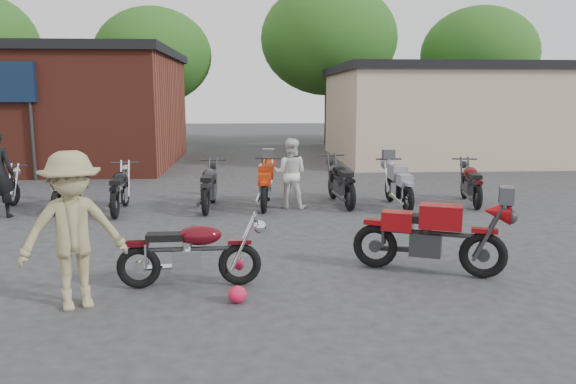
{
  "coord_description": "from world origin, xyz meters",
  "views": [
    {
      "loc": [
        0.04,
        -7.73,
        2.61
      ],
      "look_at": [
        0.65,
        2.13,
        0.9
      ],
      "focal_mm": 35.0,
      "sensor_mm": 36.0,
      "label": 1
    }
  ],
  "objects": [
    {
      "name": "row_bike_7",
      "position": [
        5.29,
        5.37,
        0.56
      ],
      "size": [
        0.95,
        2.02,
        1.13
      ],
      "primitive_type": null,
      "rotation": [
        0.0,
        0.0,
        1.41
      ],
      "color": "#4B0909",
      "rests_on": "ground"
    },
    {
      "name": "row_bike_3",
      "position": [
        -0.99,
        5.17,
        0.59
      ],
      "size": [
        0.74,
        2.05,
        1.17
      ],
      "primitive_type": null,
      "rotation": [
        0.0,
        0.0,
        1.54
      ],
      "color": "black",
      "rests_on": "ground"
    },
    {
      "name": "vintage_motorcycle",
      "position": [
        -0.81,
        -0.25,
        0.55
      ],
      "size": [
        1.92,
        0.7,
        1.1
      ],
      "primitive_type": null,
      "rotation": [
        0.0,
        0.0,
        0.04
      ],
      "color": "#530A12",
      "rests_on": "ground"
    },
    {
      "name": "person_tan",
      "position": [
        -2.17,
        -0.92,
        0.98
      ],
      "size": [
        1.45,
        1.18,
        1.96
      ],
      "primitive_type": "imported",
      "rotation": [
        0.0,
        0.0,
        0.42
      ],
      "color": "#988B5E",
      "rests_on": "ground"
    },
    {
      "name": "row_bike_1",
      "position": [
        -4.26,
        5.29,
        0.53
      ],
      "size": [
        0.62,
        1.85,
        1.07
      ],
      "primitive_type": null,
      "rotation": [
        0.0,
        0.0,
        1.58
      ],
      "color": "#8E949B",
      "rests_on": "ground"
    },
    {
      "name": "tree_3",
      "position": [
        12.0,
        22.0,
        3.8
      ],
      "size": [
        6.08,
        6.08,
        7.6
      ],
      "primitive_type": null,
      "color": "#224A13",
      "rests_on": "ground"
    },
    {
      "name": "tree_2",
      "position": [
        4.0,
        22.0,
        4.4
      ],
      "size": [
        7.04,
        7.04,
        8.8
      ],
      "primitive_type": null,
      "color": "#224A13",
      "rests_on": "ground"
    },
    {
      "name": "row_bike_6",
      "position": [
        3.43,
        5.06,
        0.59
      ],
      "size": [
        0.73,
        2.04,
        1.17
      ],
      "primitive_type": null,
      "rotation": [
        0.0,
        0.0,
        1.6
      ],
      "color": "#9595A3",
      "rests_on": "ground"
    },
    {
      "name": "row_bike_4",
      "position": [
        0.33,
        5.35,
        0.59
      ],
      "size": [
        0.84,
        2.09,
        1.18
      ],
      "primitive_type": null,
      "rotation": [
        0.0,
        0.0,
        1.49
      ],
      "color": "red",
      "rests_on": "ground"
    },
    {
      "name": "stucco_building",
      "position": [
        8.5,
        15.0,
        1.75
      ],
      "size": [
        10.0,
        8.0,
        3.5
      ],
      "primitive_type": "cube",
      "color": "tan",
      "rests_on": "ground"
    },
    {
      "name": "row_bike_2",
      "position": [
        -2.97,
        4.92,
        0.57
      ],
      "size": [
        0.79,
        2.02,
        1.15
      ],
      "primitive_type": null,
      "rotation": [
        0.0,
        0.0,
        1.64
      ],
      "color": "black",
      "rests_on": "ground"
    },
    {
      "name": "tree_1",
      "position": [
        -5.0,
        22.0,
        3.7
      ],
      "size": [
        5.92,
        5.92,
        7.4
      ],
      "primitive_type": null,
      "color": "#224A13",
      "rests_on": "ground"
    },
    {
      "name": "sportbike",
      "position": [
        2.64,
        0.14,
        0.62
      ],
      "size": [
        2.26,
        1.47,
        1.25
      ],
      "primitive_type": null,
      "rotation": [
        0.0,
        0.0,
        -0.39
      ],
      "color": "#A20D12",
      "rests_on": "ground"
    },
    {
      "name": "helmet",
      "position": [
        -0.18,
        -0.9,
        0.11
      ],
      "size": [
        0.24,
        0.24,
        0.22
      ],
      "primitive_type": "ellipsoid",
      "rotation": [
        0.0,
        0.0,
        0.01
      ],
      "color": "red",
      "rests_on": "ground"
    },
    {
      "name": "person_light",
      "position": [
        0.89,
        5.14,
        0.81
      ],
      "size": [
        0.9,
        0.77,
        1.63
      ],
      "primitive_type": "imported",
      "rotation": [
        0.0,
        0.0,
        2.93
      ],
      "color": "silver",
      "rests_on": "ground"
    },
    {
      "name": "brick_building",
      "position": [
        -9.0,
        14.0,
        2.0
      ],
      "size": [
        12.0,
        8.0,
        4.0
      ],
      "primitive_type": "cube",
      "color": "maroon",
      "rests_on": "ground"
    },
    {
      "name": "ground",
      "position": [
        0.0,
        0.0,
        0.0
      ],
      "size": [
        90.0,
        90.0,
        0.0
      ],
      "primitive_type": "plane",
      "color": "#2C2C2E"
    },
    {
      "name": "row_bike_5",
      "position": [
        2.13,
        5.49,
        0.62
      ],
      "size": [
        0.93,
        2.19,
        1.24
      ],
      "primitive_type": null,
      "rotation": [
        0.0,
        0.0,
        1.68
      ],
      "color": "black",
      "rests_on": "ground"
    }
  ]
}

